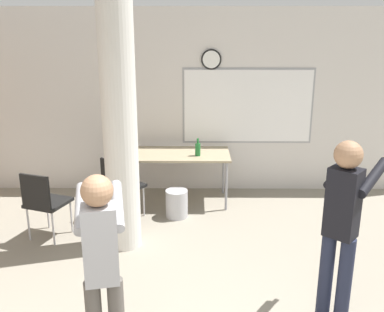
% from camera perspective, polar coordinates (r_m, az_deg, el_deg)
% --- Properties ---
extents(wall_back, '(8.00, 0.15, 2.80)m').
position_cam_1_polar(wall_back, '(6.64, -0.33, 7.19)').
color(wall_back, silver).
rests_on(wall_back, ground_plane).
extents(support_pillar, '(0.39, 0.39, 2.80)m').
position_cam_1_polar(support_pillar, '(4.82, -9.56, 3.36)').
color(support_pillar, silver).
rests_on(support_pillar, ground_plane).
extents(folding_table, '(1.57, 0.78, 0.75)m').
position_cam_1_polar(folding_table, '(6.24, -2.18, -0.04)').
color(folding_table, tan).
rests_on(folding_table, ground_plane).
extents(bottle_on_table, '(0.08, 0.08, 0.25)m').
position_cam_1_polar(bottle_on_table, '(6.07, 0.78, 0.93)').
color(bottle_on_table, '#1E6B2D').
rests_on(bottle_on_table, folding_table).
extents(waste_bin, '(0.30, 0.30, 0.38)m').
position_cam_1_polar(waste_bin, '(5.88, -2.05, -6.36)').
color(waste_bin, '#B2B2B7').
rests_on(waste_bin, ground_plane).
extents(chair_near_pillar, '(0.56, 0.56, 0.87)m').
position_cam_1_polar(chair_near_pillar, '(5.46, -19.12, -5.58)').
color(chair_near_pillar, black).
rests_on(chair_near_pillar, ground_plane).
extents(chair_table_left, '(0.61, 0.61, 0.87)m').
position_cam_1_polar(chair_table_left, '(5.77, -9.56, -3.65)').
color(chair_table_left, black).
rests_on(chair_table_left, ground_plane).
extents(person_playing_side, '(0.62, 0.66, 1.65)m').
position_cam_1_polar(person_playing_side, '(3.78, 19.44, -8.00)').
color(person_playing_side, '#1E2338').
rests_on(person_playing_side, ground_plane).
extents(person_playing_front, '(0.43, 0.61, 1.58)m').
position_cam_1_polar(person_playing_front, '(3.12, -11.93, -13.70)').
color(person_playing_front, '#514C47').
rests_on(person_playing_front, ground_plane).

